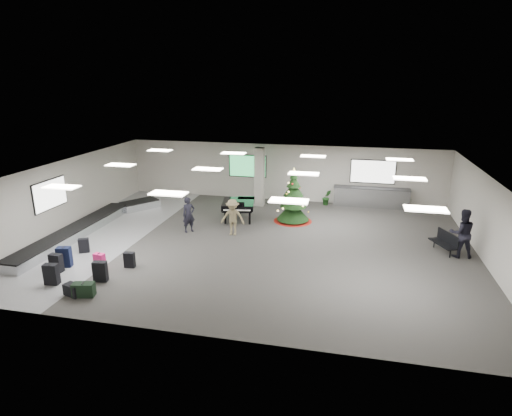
% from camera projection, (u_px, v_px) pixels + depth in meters
% --- Properties ---
extents(ground, '(18.00, 18.00, 0.00)m').
position_uv_depth(ground, '(255.00, 243.00, 18.28)').
color(ground, '#353330').
rests_on(ground, ground).
extents(room_envelope, '(18.02, 14.02, 3.21)m').
position_uv_depth(room_envelope, '(249.00, 186.00, 18.30)').
color(room_envelope, beige).
rests_on(room_envelope, ground).
extents(baggage_carousel, '(2.28, 9.71, 0.43)m').
position_uv_depth(baggage_carousel, '(89.00, 226.00, 19.78)').
color(baggage_carousel, silver).
rests_on(baggage_carousel, ground).
extents(service_counter, '(4.05, 0.65, 1.08)m').
position_uv_depth(service_counter, '(371.00, 197.00, 23.28)').
color(service_counter, silver).
rests_on(service_counter, ground).
extents(suitcase_0, '(0.51, 0.32, 0.76)m').
position_uv_depth(suitcase_0, '(51.00, 274.00, 14.55)').
color(suitcase_0, black).
rests_on(suitcase_0, ground).
extents(suitcase_1, '(0.51, 0.33, 0.75)m').
position_uv_depth(suitcase_1, '(100.00, 271.00, 14.78)').
color(suitcase_1, black).
rests_on(suitcase_1, ground).
extents(pink_suitcase, '(0.43, 0.27, 0.65)m').
position_uv_depth(pink_suitcase, '(100.00, 262.00, 15.69)').
color(pink_suitcase, '#FE2178').
rests_on(pink_suitcase, ground).
extents(suitcase_3, '(0.41, 0.25, 0.60)m').
position_uv_depth(suitcase_3, '(130.00, 260.00, 15.90)').
color(suitcase_3, black).
rests_on(suitcase_3, ground).
extents(navy_suitcase, '(0.56, 0.40, 0.79)m').
position_uv_depth(navy_suitcase, '(64.00, 257.00, 15.91)').
color(navy_suitcase, black).
rests_on(navy_suitcase, ground).
extents(suitcase_5, '(0.47, 0.28, 0.71)m').
position_uv_depth(suitcase_5, '(56.00, 263.00, 15.51)').
color(suitcase_5, black).
rests_on(suitcase_5, ground).
extents(green_duffel, '(0.74, 0.49, 0.48)m').
position_uv_depth(green_duffel, '(84.00, 290.00, 13.80)').
color(green_duffel, black).
rests_on(green_duffel, ground).
extents(suitcase_8, '(0.46, 0.39, 0.61)m').
position_uv_depth(suitcase_8, '(84.00, 246.00, 17.24)').
color(suitcase_8, black).
rests_on(suitcase_8, ground).
extents(black_duffel, '(0.66, 0.48, 0.40)m').
position_uv_depth(black_duffel, '(73.00, 290.00, 13.86)').
color(black_duffel, black).
rests_on(black_duffel, ground).
extents(christmas_tree, '(1.89, 1.89, 2.69)m').
position_uv_depth(christmas_tree, '(293.00, 203.00, 20.84)').
color(christmas_tree, maroon).
rests_on(christmas_tree, ground).
extents(grand_piano, '(1.81, 2.18, 1.11)m').
position_uv_depth(grand_piano, '(238.00, 205.00, 21.04)').
color(grand_piano, black).
rests_on(grand_piano, ground).
extents(bench, '(0.98, 1.41, 0.85)m').
position_uv_depth(bench, '(445.00, 241.00, 17.16)').
color(bench, black).
rests_on(bench, ground).
extents(traveler_a, '(0.70, 0.70, 1.64)m').
position_uv_depth(traveler_a, '(189.00, 215.00, 19.41)').
color(traveler_a, black).
rests_on(traveler_a, ground).
extents(traveler_b, '(1.10, 0.67, 1.65)m').
position_uv_depth(traveler_b, '(233.00, 217.00, 19.04)').
color(traveler_b, '#827450').
rests_on(traveler_b, ground).
extents(traveler_bench, '(1.03, 0.84, 1.97)m').
position_uv_depth(traveler_bench, '(462.00, 233.00, 16.63)').
color(traveler_bench, black).
rests_on(traveler_bench, ground).
extents(potted_plant_left, '(0.58, 0.53, 0.87)m').
position_uv_depth(potted_plant_left, '(327.00, 197.00, 23.67)').
color(potted_plant_left, '#16471F').
rests_on(potted_plant_left, ground).
extents(potted_plant_right, '(0.57, 0.57, 0.73)m').
position_uv_depth(potted_plant_right, '(408.00, 203.00, 22.79)').
color(potted_plant_right, '#16471F').
rests_on(potted_plant_right, ground).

